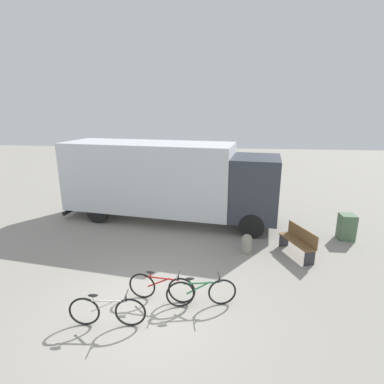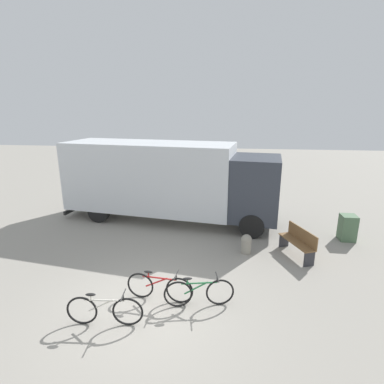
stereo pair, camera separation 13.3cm
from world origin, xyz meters
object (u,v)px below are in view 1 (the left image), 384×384
object	(u,v)px
bicycle_middle	(161,287)
bicycle_near	(107,311)
delivery_truck	(166,178)
park_bench	(299,241)
bicycle_far	(201,292)
utility_box	(347,227)
bollard_near_bench	(247,243)

from	to	relation	value
bicycle_middle	bicycle_near	bearing A→B (deg)	-129.13
delivery_truck	park_bench	xyz separation A→B (m)	(4.76, -2.71, -1.28)
bicycle_middle	bicycle_far	distance (m)	0.98
utility_box	delivery_truck	bearing A→B (deg)	169.36
bollard_near_bench	bicycle_near	bearing A→B (deg)	-130.21
delivery_truck	bollard_near_bench	distance (m)	4.41
park_bench	bicycle_middle	world-z (taller)	park_bench
delivery_truck	bicycle_middle	distance (m)	5.77
park_bench	bicycle_far	xyz separation A→B (m)	(-2.87, -2.91, -0.13)
park_bench	utility_box	distance (m)	2.46
bicycle_middle	utility_box	world-z (taller)	utility_box
delivery_truck	bicycle_near	world-z (taller)	delivery_truck
park_bench	bicycle_middle	xyz separation A→B (m)	(-3.84, -2.81, -0.13)
delivery_truck	bollard_near_bench	xyz separation A→B (m)	(3.14, -2.74, -1.43)
bicycle_near	bicycle_middle	xyz separation A→B (m)	(0.97, 0.99, 0.00)
bicycle_near	utility_box	size ratio (longest dim) A/B	1.80
park_bench	bicycle_far	bearing A→B (deg)	113.26
delivery_truck	bollard_near_bench	world-z (taller)	delivery_truck
delivery_truck	park_bench	size ratio (longest dim) A/B	5.93
delivery_truck	bicycle_far	world-z (taller)	delivery_truck
bollard_near_bench	utility_box	xyz separation A→B (m)	(3.61, 1.47, 0.12)
bicycle_far	bicycle_near	bearing A→B (deg)	-166.92
utility_box	bicycle_near	bearing A→B (deg)	-142.35
park_bench	utility_box	world-z (taller)	utility_box
delivery_truck	bicycle_far	distance (m)	6.10
delivery_truck	bicycle_middle	size ratio (longest dim) A/B	5.38
park_bench	bicycle_near	size ratio (longest dim) A/B	0.91
bicycle_middle	utility_box	bearing A→B (deg)	41.38
bicycle_middle	utility_box	size ratio (longest dim) A/B	1.80
park_bench	bicycle_far	world-z (taller)	park_bench
park_bench	utility_box	size ratio (longest dim) A/B	1.63
bicycle_middle	bicycle_far	bearing A→B (deg)	-0.67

